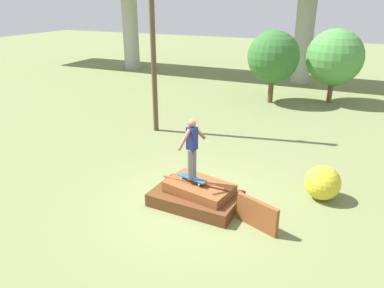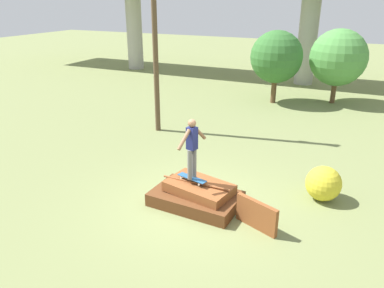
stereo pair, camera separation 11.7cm
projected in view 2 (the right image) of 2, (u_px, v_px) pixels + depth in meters
ground_plane at (196, 204)px, 9.70m from camera, size 80.00×80.00×0.00m
scrap_pile at (197, 195)px, 9.61m from camera, size 2.28×1.48×0.65m
scrap_plank_loose at (257, 215)px, 8.60m from camera, size 1.08×0.53×0.69m
skateboard at (192, 178)px, 9.50m from camera, size 0.85×0.39×0.09m
skater at (192, 145)px, 9.16m from camera, size 0.34×1.06×1.56m
utility_pole at (154, 12)px, 13.41m from camera, size 1.30×0.20×8.71m
tree_behind_left at (338, 58)px, 18.05m from camera, size 2.73×2.73×3.61m
tree_behind_right at (276, 57)px, 18.08m from camera, size 2.51×2.51×3.54m
bush_yellow_flowering at (323, 183)px, 9.78m from camera, size 0.93×0.93×0.93m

